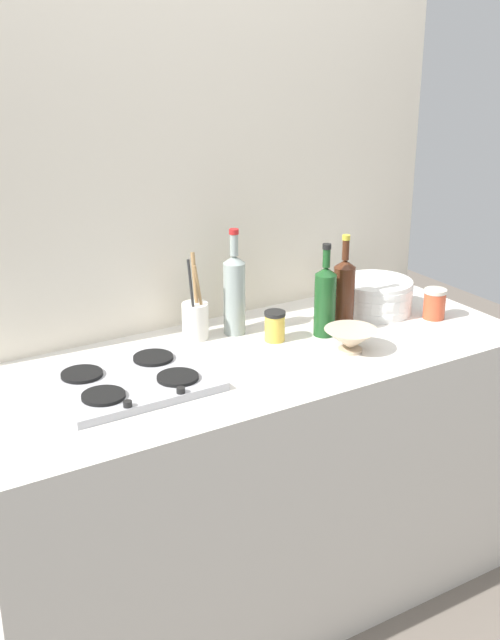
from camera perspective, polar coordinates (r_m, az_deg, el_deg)
ground_plane at (r=3.00m, az=0.00°, el=-18.52°), size 6.00×6.00×0.00m
counter_block at (r=2.73m, az=0.00°, el=-11.23°), size 1.80×0.70×0.90m
backsplash_panel at (r=2.75m, az=-4.17°, el=5.08°), size 1.90×0.06×2.31m
stovetop_hob at (r=2.35m, az=-8.35°, el=-4.19°), size 0.45×0.36×0.04m
plate_stack at (r=2.90m, az=8.72°, el=1.66°), size 0.26×0.26×0.11m
wine_bottle_leftmost at (r=2.65m, az=5.25°, el=1.42°), size 0.07×0.07×0.31m
wine_bottle_mid_left at (r=2.65m, az=-1.10°, el=1.93°), size 0.07×0.07×0.35m
wine_bottle_mid_right at (r=2.72m, az=6.55°, el=1.94°), size 0.07×0.07×0.32m
mixing_bowl at (r=2.56m, az=7.01°, el=-1.34°), size 0.17×0.17×0.07m
utensil_crock at (r=2.64m, az=-3.82°, el=0.10°), size 0.09×0.09×0.28m
condiment_jar_front at (r=2.88m, az=12.72°, el=1.12°), size 0.08×0.08×0.10m
condiment_jar_rear at (r=2.62m, az=1.74°, el=-0.42°), size 0.07×0.07×0.10m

